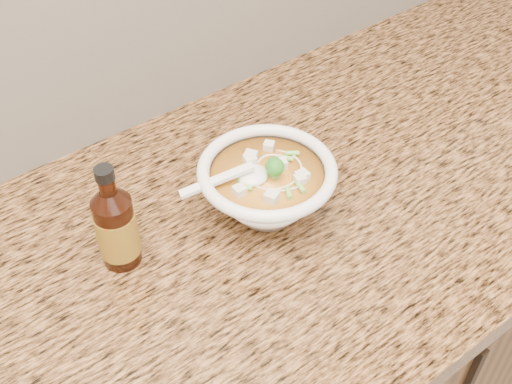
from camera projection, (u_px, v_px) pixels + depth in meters
counter_slab at (36, 350)px, 0.82m from camera, size 4.00×0.68×0.04m
soup_bowl at (267, 189)px, 0.94m from camera, size 0.23×0.20×0.11m
hot_sauce_bottle at (116, 227)px, 0.86m from camera, size 0.06×0.06×0.17m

